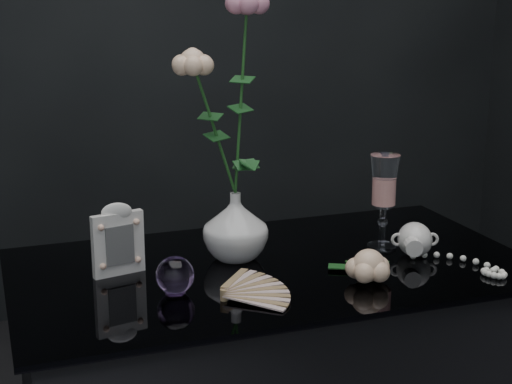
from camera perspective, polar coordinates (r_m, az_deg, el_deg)
name	(u,v)px	position (r m, az deg, el deg)	size (l,w,h in m)	color
vase	(236,226)	(1.62, -1.50, -2.51)	(0.14, 0.14, 0.14)	silver
wine_glass	(383,202)	(1.71, 9.26, -0.72)	(0.06, 0.06, 0.21)	white
picture_frame	(118,239)	(1.56, -10.02, -3.38)	(0.11, 0.08, 0.15)	silver
paperweight	(175,275)	(1.46, -5.91, -6.04)	(0.07, 0.07, 0.07)	#A378C3
paper_fan	(224,294)	(1.43, -2.34, -7.40)	(0.24, 0.19, 0.03)	beige
loose_rose	(369,266)	(1.52, 8.20, -5.34)	(0.15, 0.19, 0.07)	beige
pearl_jar	(415,238)	(1.69, 11.49, -3.29)	(0.25, 0.26, 0.07)	silver
roses	(228,96)	(1.57, -2.05, 6.99)	(0.19, 0.11, 0.46)	beige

